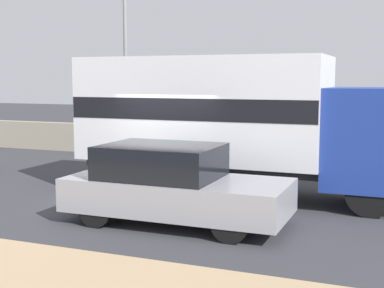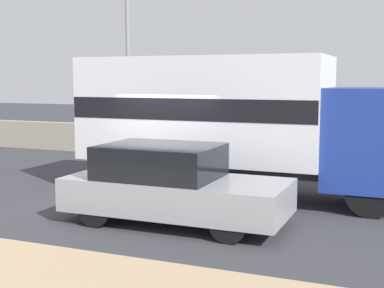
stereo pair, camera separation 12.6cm
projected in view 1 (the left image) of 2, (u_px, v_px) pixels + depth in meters
The scene contains 5 objects.
ground_plane at pixel (143, 212), 11.51m from camera, with size 80.00×80.00×0.00m, color #38383D.
stone_wall_backdrop at pixel (244, 145), 18.59m from camera, with size 60.00×0.35×1.11m.
street_lamp at pixel (125, 48), 18.83m from camera, with size 0.56×0.28×6.75m.
box_truck at pixel (232, 117), 12.98m from camera, with size 8.12×2.43×3.39m.
car_hatchback at pixel (172, 185), 10.59m from camera, with size 4.40×1.90×1.56m.
Camera 1 is at (5.15, -10.04, 2.87)m, focal length 50.00 mm.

